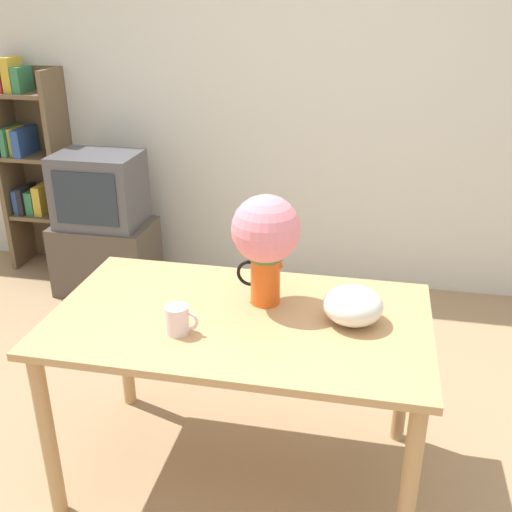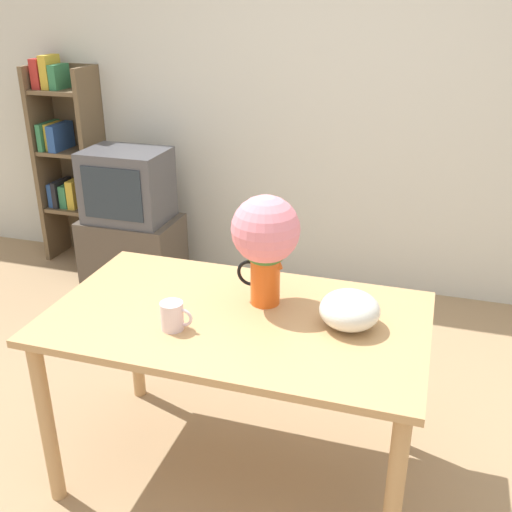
{
  "view_description": "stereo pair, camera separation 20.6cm",
  "coord_description": "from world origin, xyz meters",
  "px_view_note": "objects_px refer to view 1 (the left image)",
  "views": [
    {
      "loc": [
        0.42,
        -1.9,
        1.9
      ],
      "look_at": [
        -0.01,
        0.17,
        0.97
      ],
      "focal_mm": 42.0,
      "sensor_mm": 36.0,
      "label": 1
    },
    {
      "loc": [
        0.62,
        -1.85,
        1.9
      ],
      "look_at": [
        -0.01,
        0.17,
        0.97
      ],
      "focal_mm": 42.0,
      "sensor_mm": 36.0,
      "label": 2
    }
  ],
  "objects_px": {
    "flower_vase": "(266,237)",
    "coffee_mug": "(178,320)",
    "white_bowl": "(353,305)",
    "tv_set": "(99,190)"
  },
  "relations": [
    {
      "from": "flower_vase",
      "to": "tv_set",
      "type": "xyz_separation_m",
      "value": [
        -1.37,
        1.39,
        -0.33
      ]
    },
    {
      "from": "coffee_mug",
      "to": "tv_set",
      "type": "bearing_deg",
      "value": 123.36
    },
    {
      "from": "white_bowl",
      "to": "tv_set",
      "type": "height_order",
      "value": "tv_set"
    },
    {
      "from": "flower_vase",
      "to": "white_bowl",
      "type": "relative_size",
      "value": 1.98
    },
    {
      "from": "white_bowl",
      "to": "tv_set",
      "type": "relative_size",
      "value": 0.42
    },
    {
      "from": "flower_vase",
      "to": "coffee_mug",
      "type": "bearing_deg",
      "value": -131.7
    },
    {
      "from": "flower_vase",
      "to": "tv_set",
      "type": "height_order",
      "value": "flower_vase"
    },
    {
      "from": "flower_vase",
      "to": "white_bowl",
      "type": "distance_m",
      "value": 0.41
    },
    {
      "from": "coffee_mug",
      "to": "white_bowl",
      "type": "height_order",
      "value": "white_bowl"
    },
    {
      "from": "coffee_mug",
      "to": "tv_set",
      "type": "relative_size",
      "value": 0.23
    }
  ]
}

